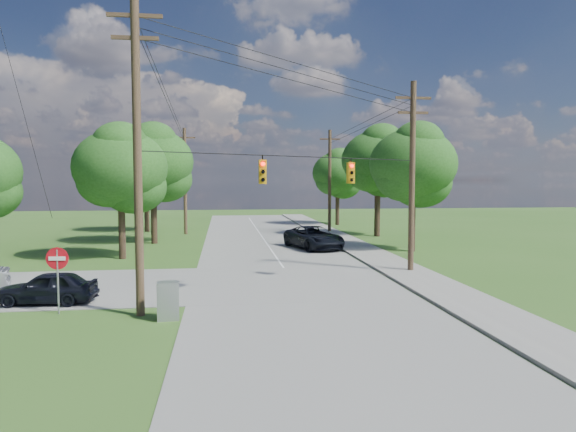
{
  "coord_description": "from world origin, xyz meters",
  "views": [
    {
      "loc": [
        -1.46,
        -19.26,
        5.11
      ],
      "look_at": [
        1.62,
        5.0,
        3.4
      ],
      "focal_mm": 32.0,
      "sensor_mm": 36.0,
      "label": 1
    }
  ],
  "objects": [
    {
      "name": "pole_ne",
      "position": [
        8.9,
        8.0,
        5.47
      ],
      "size": [
        2.0,
        0.32,
        10.5
      ],
      "color": "brown",
      "rests_on": "ground"
    },
    {
      "name": "tree_e_mid",
      "position": [
        12.5,
        26.0,
        6.91
      ],
      "size": [
        6.6,
        6.6,
        9.64
      ],
      "color": "#402D20",
      "rests_on": "ground"
    },
    {
      "name": "pole_sw",
      "position": [
        -4.6,
        0.4,
        6.23
      ],
      "size": [
        2.0,
        0.32,
        12.0
      ],
      "color": "brown",
      "rests_on": "ground"
    },
    {
      "name": "car_main_north",
      "position": [
        5.24,
        18.22,
        0.86
      ],
      "size": [
        4.31,
        6.48,
        1.65
      ],
      "primitive_type": "imported",
      "rotation": [
        0.0,
        0.0,
        0.29
      ],
      "color": "black",
      "rests_on": "main_road"
    },
    {
      "name": "ground",
      "position": [
        0.0,
        0.0,
        0.0
      ],
      "size": [
        140.0,
        140.0,
        0.0
      ],
      "primitive_type": "plane",
      "color": "#325C1E",
      "rests_on": "ground"
    },
    {
      "name": "traffic_signals",
      "position": [
        2.55,
        4.43,
        5.5
      ],
      "size": [
        4.91,
        3.27,
        1.05
      ],
      "color": "#DE9D0D",
      "rests_on": "ground"
    },
    {
      "name": "tree_w_near",
      "position": [
        -8.0,
        15.0,
        5.92
      ],
      "size": [
        6.0,
        6.0,
        8.4
      ],
      "color": "#402D20",
      "rests_on": "ground"
    },
    {
      "name": "car_cross_dark",
      "position": [
        -8.69,
        2.7,
        0.7
      ],
      "size": [
        4.02,
        1.85,
        1.34
      ],
      "primitive_type": "imported",
      "rotation": [
        0.0,
        0.0,
        -1.64
      ],
      "color": "black",
      "rests_on": "cross_road"
    },
    {
      "name": "pole_north_w",
      "position": [
        -5.0,
        30.0,
        5.13
      ],
      "size": [
        2.0,
        0.32,
        10.0
      ],
      "color": "brown",
      "rests_on": "ground"
    },
    {
      "name": "do_not_enter_sign",
      "position": [
        -7.74,
        1.0,
        1.86
      ],
      "size": [
        0.86,
        0.12,
        2.58
      ],
      "rotation": [
        0.0,
        0.0,
        -0.08
      ],
      "color": "#95989B",
      "rests_on": "ground"
    },
    {
      "name": "tree_w_far",
      "position": [
        -9.0,
        33.0,
        6.25
      ],
      "size": [
        6.0,
        6.0,
        8.73
      ],
      "color": "#402D20",
      "rests_on": "ground"
    },
    {
      "name": "tree_e_near",
      "position": [
        12.0,
        16.0,
        6.25
      ],
      "size": [
        6.2,
        6.2,
        8.81
      ],
      "color": "#402D20",
      "rests_on": "ground"
    },
    {
      "name": "pole_north_e",
      "position": [
        8.9,
        30.0,
        5.13
      ],
      "size": [
        2.0,
        0.32,
        10.0
      ],
      "color": "brown",
      "rests_on": "ground"
    },
    {
      "name": "tree_w_mid",
      "position": [
        -7.0,
        23.0,
        6.58
      ],
      "size": [
        6.4,
        6.4,
        9.22
      ],
      "color": "#402D20",
      "rests_on": "ground"
    },
    {
      "name": "main_road",
      "position": [
        2.0,
        5.0,
        0.01
      ],
      "size": [
        10.0,
        100.0,
        0.03
      ],
      "primitive_type": "cube",
      "color": "gray",
      "rests_on": "ground"
    },
    {
      "name": "tree_e_far",
      "position": [
        11.5,
        38.0,
        5.92
      ],
      "size": [
        5.8,
        5.8,
        8.32
      ],
      "color": "#402D20",
      "rests_on": "ground"
    },
    {
      "name": "sidewalk_east",
      "position": [
        8.7,
        5.0,
        0.06
      ],
      "size": [
        2.6,
        100.0,
        0.12
      ],
      "primitive_type": "cube",
      "color": "gray",
      "rests_on": "ground"
    },
    {
      "name": "power_lines",
      "position": [
        1.5,
        11.54,
        9.15
      ],
      "size": [
        13.93,
        29.62,
        4.93
      ],
      "color": "black",
      "rests_on": "ground"
    },
    {
      "name": "control_cabinet",
      "position": [
        -3.5,
        -0.36,
        0.71
      ],
      "size": [
        0.84,
        0.65,
        1.41
      ],
      "primitive_type": "cube",
      "rotation": [
        0.0,
        0.0,
        0.12
      ],
      "color": "#95989B",
      "rests_on": "ground"
    }
  ]
}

